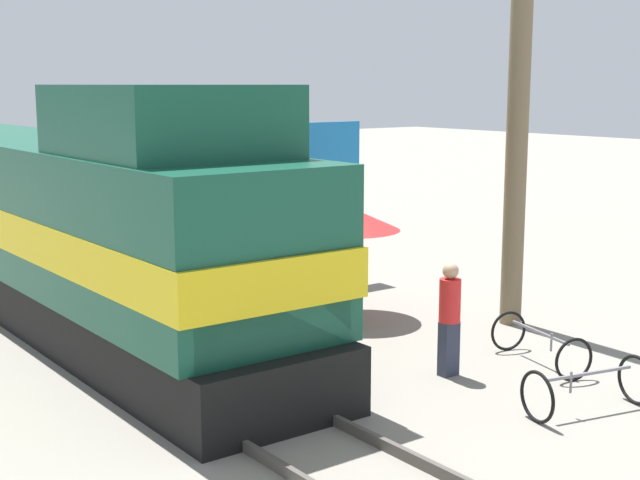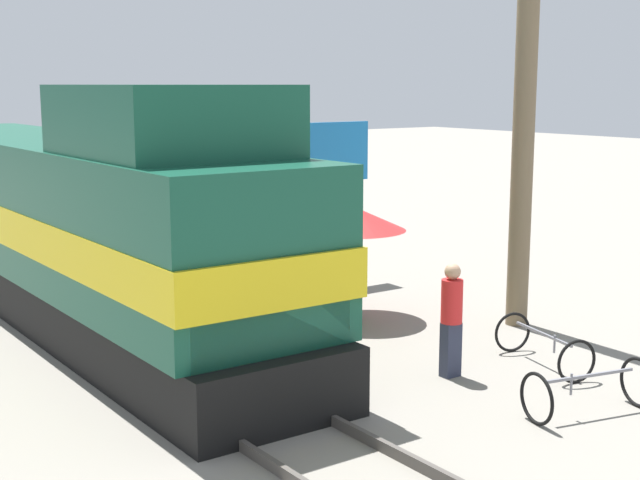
{
  "view_description": "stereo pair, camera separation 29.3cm",
  "coord_description": "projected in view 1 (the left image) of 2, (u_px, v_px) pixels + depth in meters",
  "views": [
    {
      "loc": [
        -6.27,
        -11.5,
        4.55
      ],
      "look_at": [
        1.2,
        -1.48,
        2.36
      ],
      "focal_mm": 50.0,
      "sensor_mm": 36.0,
      "label": 1
    },
    {
      "loc": [
        -6.04,
        -11.67,
        4.55
      ],
      "look_at": [
        1.2,
        -1.48,
        2.36
      ],
      "focal_mm": 50.0,
      "sensor_mm": 36.0,
      "label": 2
    }
  ],
  "objects": [
    {
      "name": "ground_plane",
      "position": [
        199.0,
        387.0,
        13.56
      ],
      "size": [
        120.0,
        120.0,
        0.0
      ],
      "primitive_type": "plane",
      "color": "gray"
    },
    {
      "name": "rail_near",
      "position": [
        156.0,
        392.0,
        13.12
      ],
      "size": [
        0.08,
        37.54,
        0.15
      ],
      "primitive_type": "cube",
      "color": "#4C4742",
      "rests_on": "ground_plane"
    },
    {
      "name": "locomotive",
      "position": [
        65.0,
        222.0,
        17.36
      ],
      "size": [
        2.94,
        16.43,
        4.55
      ],
      "color": "black",
      "rests_on": "ground_plane"
    },
    {
      "name": "vendor_umbrella",
      "position": [
        346.0,
        218.0,
        17.38
      ],
      "size": [
        2.12,
        2.12,
        2.22
      ],
      "color": "#4C4C4C",
      "rests_on": "ground_plane"
    },
    {
      "name": "person_bystander",
      "position": [
        450.0,
        314.0,
        13.95
      ],
      "size": [
        0.34,
        0.34,
        1.82
      ],
      "color": "#2D3347",
      "rests_on": "ground_plane"
    },
    {
      "name": "shrub_cluster",
      "position": [
        328.0,
        295.0,
        17.15
      ],
      "size": [
        1.1,
        1.1,
        1.1
      ],
      "primitive_type": "sphere",
      "color": "#388C38",
      "rests_on": "ground_plane"
    },
    {
      "name": "bicycle_spare",
      "position": [
        588.0,
        387.0,
        12.43
      ],
      "size": [
        1.91,
        1.11,
        0.73
      ],
      "rotation": [
        0.0,
        0.0,
        -1.79
      ],
      "color": "black",
      "rests_on": "ground_plane"
    },
    {
      "name": "rail_far",
      "position": [
        239.0,
        373.0,
        13.97
      ],
      "size": [
        0.08,
        37.54,
        0.15
      ],
      "primitive_type": "cube",
      "color": "#4C4742",
      "rests_on": "ground_plane"
    },
    {
      "name": "bicycle",
      "position": [
        539.0,
        344.0,
        14.56
      ],
      "size": [
        1.13,
        1.93,
        0.7
      ],
      "rotation": [
        0.0,
        0.0,
        -0.25
      ],
      "color": "black",
      "rests_on": "ground_plane"
    },
    {
      "name": "billboard_sign",
      "position": [
        330.0,
        165.0,
        20.42
      ],
      "size": [
        1.65,
        0.12,
        3.7
      ],
      "color": "#595959",
      "rests_on": "ground_plane"
    },
    {
      "name": "utility_pole",
      "position": [
        522.0,
        4.0,
        16.17
      ],
      "size": [
        1.8,
        0.41,
        11.87
      ],
      "color": "#726047",
      "rests_on": "ground_plane"
    }
  ]
}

